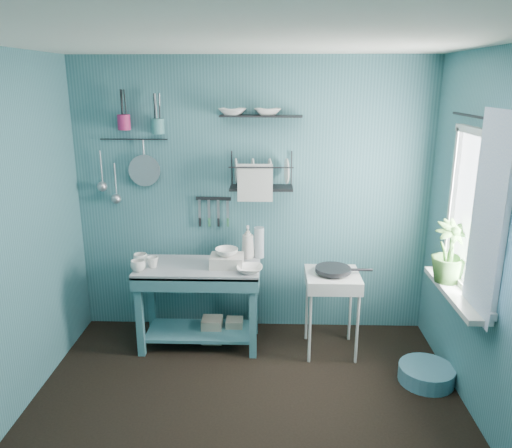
{
  "coord_description": "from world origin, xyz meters",
  "views": [
    {
      "loc": [
        0.17,
        -2.91,
        2.28
      ],
      "look_at": [
        0.05,
        0.85,
        1.2
      ],
      "focal_mm": 35.0,
      "sensor_mm": 36.0,
      "label": 1
    }
  ],
  "objects_px": {
    "utensil_cup_magenta": "(124,122)",
    "mug_mid": "(153,262)",
    "hotplate_stand": "(331,313)",
    "dish_rack": "(261,171)",
    "colander": "(144,171)",
    "wash_tub": "(227,261)",
    "storage_tin_small": "(234,329)",
    "floor_basin": "(426,374)",
    "frying_pan": "(333,269)",
    "work_counter": "(200,305)",
    "potted_plant": "(450,252)",
    "mug_left": "(138,266)",
    "mug_right": "(141,259)",
    "storage_tin_large": "(212,330)",
    "soap_bottle": "(248,242)",
    "utensil_cup_teal": "(158,126)",
    "water_bottle": "(259,242)"
  },
  "relations": [
    {
      "from": "utensil_cup_magenta",
      "to": "mug_mid",
      "type": "bearing_deg",
      "value": -54.03
    },
    {
      "from": "hotplate_stand",
      "to": "dish_rack",
      "type": "height_order",
      "value": "dish_rack"
    },
    {
      "from": "mug_mid",
      "to": "colander",
      "type": "xyz_separation_m",
      "value": [
        -0.13,
        0.4,
        0.72
      ]
    },
    {
      "from": "wash_tub",
      "to": "dish_rack",
      "type": "height_order",
      "value": "dish_rack"
    },
    {
      "from": "storage_tin_small",
      "to": "floor_basin",
      "type": "distance_m",
      "value": 1.68
    },
    {
      "from": "dish_rack",
      "to": "frying_pan",
      "type": "bearing_deg",
      "value": -37.98
    },
    {
      "from": "hotplate_stand",
      "to": "colander",
      "type": "relative_size",
      "value": 2.57
    },
    {
      "from": "work_counter",
      "to": "frying_pan",
      "type": "relative_size",
      "value": 3.53
    },
    {
      "from": "potted_plant",
      "to": "storage_tin_small",
      "type": "distance_m",
      "value": 1.99
    },
    {
      "from": "utensil_cup_magenta",
      "to": "colander",
      "type": "xyz_separation_m",
      "value": [
        0.14,
        0.03,
        -0.42
      ]
    },
    {
      "from": "storage_tin_small",
      "to": "mug_mid",
      "type": "bearing_deg",
      "value": -168.37
    },
    {
      "from": "mug_left",
      "to": "utensil_cup_magenta",
      "type": "xyz_separation_m",
      "value": [
        -0.17,
        0.47,
        1.14
      ]
    },
    {
      "from": "mug_mid",
      "to": "potted_plant",
      "type": "relative_size",
      "value": 0.21
    },
    {
      "from": "frying_pan",
      "to": "floor_basin",
      "type": "height_order",
      "value": "frying_pan"
    },
    {
      "from": "work_counter",
      "to": "floor_basin",
      "type": "bearing_deg",
      "value": -18.86
    },
    {
      "from": "mug_right",
      "to": "colander",
      "type": "bearing_deg",
      "value": 91.06
    },
    {
      "from": "mug_right",
      "to": "wash_tub",
      "type": "bearing_deg",
      "value": -1.53
    },
    {
      "from": "wash_tub",
      "to": "colander",
      "type": "bearing_deg",
      "value": 154.38
    },
    {
      "from": "mug_left",
      "to": "hotplate_stand",
      "type": "height_order",
      "value": "mug_left"
    },
    {
      "from": "wash_tub",
      "to": "mug_left",
      "type": "bearing_deg",
      "value": -169.14
    },
    {
      "from": "work_counter",
      "to": "mug_left",
      "type": "bearing_deg",
      "value": -164.21
    },
    {
      "from": "frying_pan",
      "to": "hotplate_stand",
      "type": "bearing_deg",
      "value": 0.0
    },
    {
      "from": "mug_right",
      "to": "storage_tin_large",
      "type": "xyz_separation_m",
      "value": [
        0.6,
        0.05,
        -0.69
      ]
    },
    {
      "from": "dish_rack",
      "to": "storage_tin_small",
      "type": "xyz_separation_m",
      "value": [
        -0.24,
        -0.18,
        -1.43
      ]
    },
    {
      "from": "work_counter",
      "to": "mug_left",
      "type": "height_order",
      "value": "mug_left"
    },
    {
      "from": "soap_bottle",
      "to": "frying_pan",
      "type": "distance_m",
      "value": 0.8
    },
    {
      "from": "mug_left",
      "to": "utensil_cup_magenta",
      "type": "height_order",
      "value": "utensil_cup_magenta"
    },
    {
      "from": "work_counter",
      "to": "hotplate_stand",
      "type": "distance_m",
      "value": 1.15
    },
    {
      "from": "dish_rack",
      "to": "colander",
      "type": "distance_m",
      "value": 1.05
    },
    {
      "from": "colander",
      "to": "utensil_cup_teal",
      "type": "bearing_deg",
      "value": -11.37
    },
    {
      "from": "dish_rack",
      "to": "storage_tin_large",
      "type": "relative_size",
      "value": 2.5
    },
    {
      "from": "hotplate_stand",
      "to": "dish_rack",
      "type": "bearing_deg",
      "value": 152.66
    },
    {
      "from": "water_bottle",
      "to": "mug_mid",
      "type": "bearing_deg",
      "value": -162.72
    },
    {
      "from": "hotplate_stand",
      "to": "frying_pan",
      "type": "relative_size",
      "value": 2.4
    },
    {
      "from": "storage_tin_small",
      "to": "floor_basin",
      "type": "bearing_deg",
      "value": -21.72
    },
    {
      "from": "wash_tub",
      "to": "soap_bottle",
      "type": "distance_m",
      "value": 0.3
    },
    {
      "from": "mug_mid",
      "to": "floor_basin",
      "type": "relative_size",
      "value": 0.23
    },
    {
      "from": "mug_right",
      "to": "colander",
      "type": "height_order",
      "value": "colander"
    },
    {
      "from": "dish_rack",
      "to": "utensil_cup_magenta",
      "type": "xyz_separation_m",
      "value": [
        -1.19,
        0.05,
        0.41
      ]
    },
    {
      "from": "dish_rack",
      "to": "floor_basin",
      "type": "xyz_separation_m",
      "value": [
        1.32,
        -0.8,
        -1.47
      ]
    },
    {
      "from": "mug_right",
      "to": "colander",
      "type": "distance_m",
      "value": 0.79
    },
    {
      "from": "colander",
      "to": "floor_basin",
      "type": "xyz_separation_m",
      "value": [
        2.36,
        -0.88,
        -1.45
      ]
    },
    {
      "from": "mug_left",
      "to": "dish_rack",
      "type": "xyz_separation_m",
      "value": [
        1.02,
        0.42,
        0.73
      ]
    },
    {
      "from": "storage_tin_small",
      "to": "utensil_cup_teal",
      "type": "bearing_deg",
      "value": 160.5
    },
    {
      "from": "potted_plant",
      "to": "floor_basin",
      "type": "relative_size",
      "value": 1.09
    },
    {
      "from": "wash_tub",
      "to": "water_bottle",
      "type": "xyz_separation_m",
      "value": [
        0.27,
        0.24,
        0.09
      ]
    },
    {
      "from": "water_bottle",
      "to": "storage_tin_small",
      "type": "relative_size",
      "value": 1.4
    },
    {
      "from": "mug_left",
      "to": "work_counter",
      "type": "bearing_deg",
      "value": 18.43
    },
    {
      "from": "storage_tin_small",
      "to": "mug_left",
      "type": "bearing_deg",
      "value": -162.9
    },
    {
      "from": "water_bottle",
      "to": "frying_pan",
      "type": "relative_size",
      "value": 0.93
    }
  ]
}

